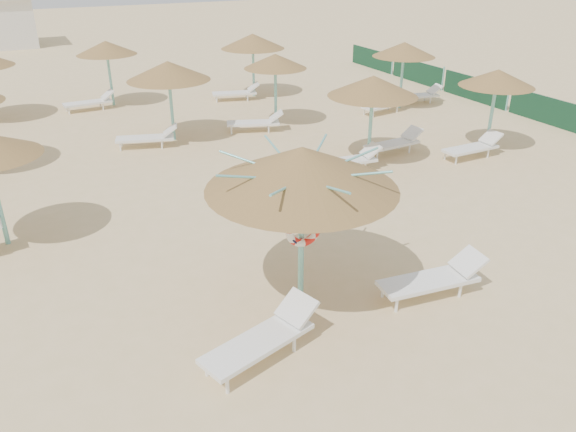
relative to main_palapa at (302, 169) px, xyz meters
name	(u,v)px	position (x,y,z in m)	size (l,w,h in m)	color
ground	(286,293)	(-0.17, 0.27, -2.68)	(120.00, 120.00, 0.00)	#DBB886
main_palapa	(302,169)	(0.00, 0.00, 0.00)	(3.44, 3.44, 3.08)	#6EBFB9
lounger_main_a	(264,337)	(-1.31, -1.24, -2.31)	(2.24, 1.25, 0.78)	white
lounger_main_b	(435,278)	(2.39, -1.02, -2.31)	(2.18, 0.84, 0.77)	white
palapa_field	(194,69)	(1.49, 11.02, -0.37)	(20.37, 13.88, 2.72)	#6EBFB9
windbreak_fence	(475,89)	(13.83, 10.23, -2.18)	(0.08, 19.84, 1.10)	#1A5037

